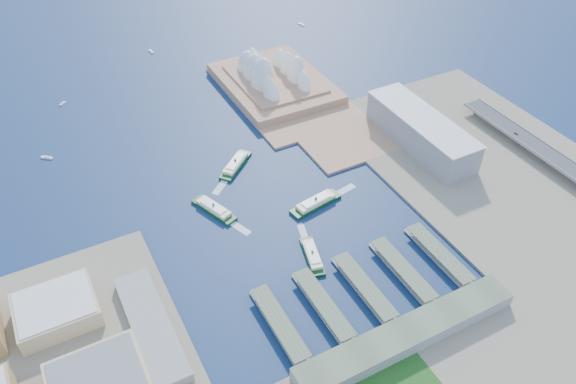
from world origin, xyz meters
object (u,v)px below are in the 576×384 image
ferry_a (214,207)px  ferry_b (235,163)px  car_c (516,133)px  opera_house (274,67)px  ferry_d (316,201)px  ferry_c (312,254)px  toaster_building (421,131)px

ferry_a → ferry_b: size_ratio=0.97×
car_c → opera_house: bearing=-52.7°
ferry_d → ferry_b: bearing=15.7°
opera_house → ferry_a: opera_house is taller
opera_house → ferry_c: size_ratio=3.61×
toaster_building → ferry_c: (-201.30, -98.46, -15.78)m
ferry_d → opera_house: bearing=-26.5°
ferry_c → ferry_d: bearing=-107.7°
ferry_a → ferry_b: ferry_b is taller
ferry_c → ferry_a: bearing=-46.5°
toaster_building → ferry_c: 224.65m
ferry_a → ferry_c: 118.52m
ferry_d → car_c: car_c is taller
ferry_a → ferry_c: size_ratio=1.10×
opera_house → ferry_c: 319.70m
toaster_building → car_c: (101.00, -50.64, -4.92)m
opera_house → toaster_building: size_ratio=1.16×
ferry_a → car_c: bearing=-29.6°
ferry_c → ferry_d: ferry_d is taller
opera_house → ferry_d: (-71.47, -235.72, -26.47)m
toaster_building → ferry_a: (-258.46, 5.36, -15.31)m
ferry_d → ferry_a: bearing=57.4°
opera_house → ferry_a: size_ratio=3.28×
ferry_c → car_c: (302.30, 47.82, 10.86)m
ferry_a → ferry_b: (50.02, 58.29, 0.15)m
opera_house → ferry_b: 182.56m
ferry_b → ferry_d: bearing=-15.5°
ferry_a → ferry_d: 105.33m
ferry_d → toaster_building: bearing=-87.1°
ferry_d → car_c: 263.09m
opera_house → ferry_b: opera_house is taller
ferry_b → ferry_d: 109.91m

